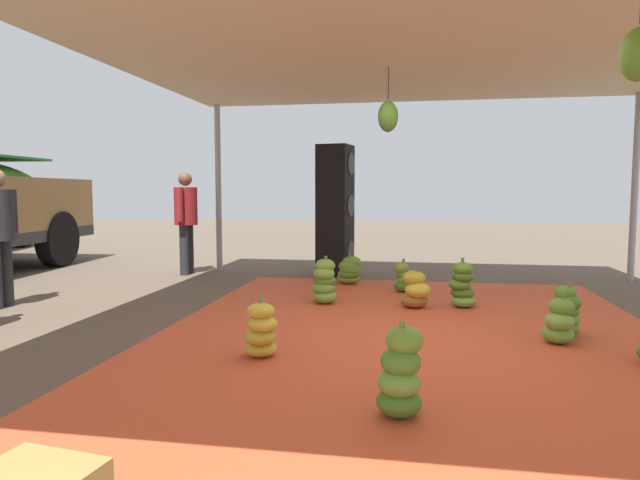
% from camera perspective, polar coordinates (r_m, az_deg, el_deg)
% --- Properties ---
extents(ground_plane, '(40.00, 40.00, 0.00)m').
position_cam_1_polar(ground_plane, '(6.21, -19.88, -7.99)').
color(ground_plane, brown).
extents(tarp_orange, '(6.31, 4.82, 0.01)m').
position_cam_1_polar(tarp_orange, '(5.42, 9.30, -9.59)').
color(tarp_orange, '#D1512D').
rests_on(tarp_orange, ground).
extents(tent_canopy, '(8.00, 7.00, 2.89)m').
position_cam_1_polar(tent_canopy, '(5.44, 10.80, 20.22)').
color(tent_canopy, '#9EA0A5').
rests_on(tent_canopy, ground).
extents(banana_bunch_0, '(0.38, 0.36, 0.45)m').
position_cam_1_polar(banana_bunch_0, '(5.43, 23.51, -7.83)').
color(banana_bunch_0, '#6B9E38').
rests_on(banana_bunch_0, tarp_orange).
extents(banana_bunch_1, '(0.37, 0.37, 0.58)m').
position_cam_1_polar(banana_bunch_1, '(3.45, 8.32, -13.63)').
color(banana_bunch_1, '#477523').
rests_on(banana_bunch_1, tarp_orange).
extents(banana_bunch_2, '(0.32, 0.32, 0.52)m').
position_cam_1_polar(banana_bunch_2, '(5.73, 24.16, -6.84)').
color(banana_bunch_2, '#60932D').
rests_on(banana_bunch_2, tarp_orange).
extents(banana_bunch_3, '(0.32, 0.34, 0.45)m').
position_cam_1_polar(banana_bunch_3, '(7.57, 8.60, -3.87)').
color(banana_bunch_3, '#477523').
rests_on(banana_bunch_3, tarp_orange).
extents(banana_bunch_5, '(0.43, 0.40, 0.58)m').
position_cam_1_polar(banana_bunch_5, '(6.73, 0.44, -4.41)').
color(banana_bunch_5, '#6B9E38').
rests_on(banana_bunch_5, tarp_orange).
extents(banana_bunch_6, '(0.38, 0.37, 0.51)m').
position_cam_1_polar(banana_bunch_6, '(4.61, -6.11, -9.44)').
color(banana_bunch_6, gold).
rests_on(banana_bunch_6, tarp_orange).
extents(banana_bunch_7, '(0.40, 0.40, 0.58)m').
position_cam_1_polar(banana_bunch_7, '(6.71, 14.49, -4.63)').
color(banana_bunch_7, '#6B9E38').
rests_on(banana_bunch_7, tarp_orange).
extents(banana_bunch_8, '(0.48, 0.46, 0.47)m').
position_cam_1_polar(banana_bunch_8, '(6.56, 9.82, -5.18)').
color(banana_bunch_8, '#996628').
rests_on(banana_bunch_8, tarp_orange).
extents(banana_bunch_9, '(0.45, 0.46, 0.44)m').
position_cam_1_polar(banana_bunch_9, '(8.14, 3.05, -3.19)').
color(banana_bunch_9, '#75A83D').
rests_on(banana_bunch_9, tarp_orange).
extents(worker_1, '(0.62, 0.38, 1.68)m').
position_cam_1_polar(worker_1, '(9.33, -13.69, 2.52)').
color(worker_1, '#26262D').
rests_on(worker_1, ground).
extents(speaker_stack, '(0.63, 0.59, 2.12)m').
position_cam_1_polar(speaker_stack, '(9.01, 1.60, 3.08)').
color(speaker_stack, black).
rests_on(speaker_stack, ground).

